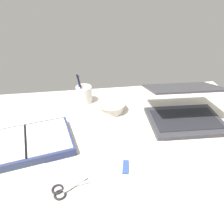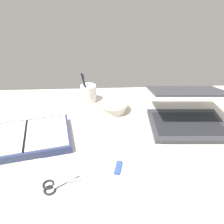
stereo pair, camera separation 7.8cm
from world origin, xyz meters
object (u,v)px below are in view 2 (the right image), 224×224
Objects in this scene: pen_cup at (88,93)px; scissors at (53,186)px; laptop at (187,113)px; bowl at (114,106)px; planner at (26,138)px.

scissors is at bearing -99.05° from pen_cup.
laptop reaches higher than pen_cup.
pen_cup reaches higher than bowl.
bowl is (-31.96, 12.10, -2.69)cm from laptop.
bowl is 17.26cm from pen_cup.
laptop is 34.28cm from bowl.
planner is (-23.72, -33.37, -2.78)cm from pen_cup.
planner reaches higher than scissors.
planner is at bearing -168.95° from laptop.
pen_cup is at bearing 155.32° from laptop.
pen_cup is (-44.96, 23.30, -0.86)cm from laptop.
laptop is at bearing 10.16° from scissors.
planner is at bearing 101.14° from scissors.
pen_cup is 1.34× the size of scissors.
bowl is 0.37× the size of planner.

